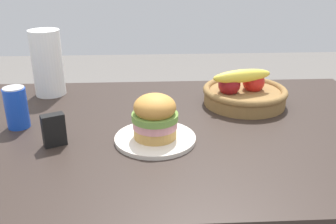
{
  "coord_description": "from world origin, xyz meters",
  "views": [
    {
      "loc": [
        -0.08,
        -1.03,
        1.23
      ],
      "look_at": [
        -0.03,
        -0.03,
        0.81
      ],
      "focal_mm": 39.9,
      "sensor_mm": 36.0,
      "label": 1
    }
  ],
  "objects_px": {
    "plate": "(155,139)",
    "napkin_holder": "(54,130)",
    "fruit_basket": "(244,92)",
    "soda_can": "(16,108)",
    "sandwich": "(155,116)",
    "paper_towel_roll": "(47,63)"
  },
  "relations": [
    {
      "from": "plate",
      "to": "napkin_holder",
      "type": "xyz_separation_m",
      "value": [
        -0.27,
        -0.01,
        0.04
      ]
    },
    {
      "from": "fruit_basket",
      "to": "soda_can",
      "type": "bearing_deg",
      "value": -168.23
    },
    {
      "from": "sandwich",
      "to": "paper_towel_roll",
      "type": "xyz_separation_m",
      "value": [
        -0.38,
        0.41,
        0.05
      ]
    },
    {
      "from": "napkin_holder",
      "to": "plate",
      "type": "bearing_deg",
      "value": -23.25
    },
    {
      "from": "sandwich",
      "to": "paper_towel_roll",
      "type": "distance_m",
      "value": 0.56
    },
    {
      "from": "fruit_basket",
      "to": "paper_towel_roll",
      "type": "relative_size",
      "value": 1.21
    },
    {
      "from": "sandwich",
      "to": "napkin_holder",
      "type": "bearing_deg",
      "value": -177.62
    },
    {
      "from": "paper_towel_roll",
      "to": "plate",
      "type": "bearing_deg",
      "value": -46.81
    },
    {
      "from": "sandwich",
      "to": "fruit_basket",
      "type": "xyz_separation_m",
      "value": [
        0.31,
        0.27,
        -0.03
      ]
    },
    {
      "from": "soda_can",
      "to": "napkin_holder",
      "type": "height_order",
      "value": "soda_can"
    },
    {
      "from": "plate",
      "to": "soda_can",
      "type": "relative_size",
      "value": 1.81
    },
    {
      "from": "plate",
      "to": "fruit_basket",
      "type": "bearing_deg",
      "value": 40.19
    },
    {
      "from": "plate",
      "to": "soda_can",
      "type": "xyz_separation_m",
      "value": [
        -0.41,
        0.11,
        0.06
      ]
    },
    {
      "from": "soda_can",
      "to": "fruit_basket",
      "type": "height_order",
      "value": "fruit_basket"
    },
    {
      "from": "sandwich",
      "to": "napkin_holder",
      "type": "xyz_separation_m",
      "value": [
        -0.27,
        -0.01,
        -0.03
      ]
    },
    {
      "from": "sandwich",
      "to": "napkin_holder",
      "type": "height_order",
      "value": "sandwich"
    },
    {
      "from": "sandwich",
      "to": "fruit_basket",
      "type": "relative_size",
      "value": 0.44
    },
    {
      "from": "soda_can",
      "to": "sandwich",
      "type": "bearing_deg",
      "value": -15.62
    },
    {
      "from": "plate",
      "to": "paper_towel_roll",
      "type": "distance_m",
      "value": 0.57
    },
    {
      "from": "sandwich",
      "to": "fruit_basket",
      "type": "distance_m",
      "value": 0.41
    },
    {
      "from": "napkin_holder",
      "to": "paper_towel_roll",
      "type": "bearing_deg",
      "value": 78.95
    },
    {
      "from": "plate",
      "to": "napkin_holder",
      "type": "distance_m",
      "value": 0.28
    }
  ]
}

